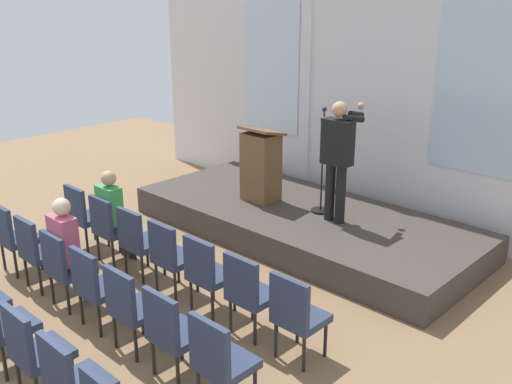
{
  "coord_description": "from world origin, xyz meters",
  "views": [
    {
      "loc": [
        5.05,
        -0.86,
        3.47
      ],
      "look_at": [
        0.18,
        4.27,
        1.03
      ],
      "focal_mm": 40.79,
      "sensor_mm": 36.0,
      "label": 1
    }
  ],
  "objects_px": {
    "chair_r0_c5": "(249,290)",
    "chair_r1_c3": "(95,283)",
    "chair_r0_c3": "(170,254)",
    "chair_r1_c2": "(64,265)",
    "chair_r1_c4": "(131,305)",
    "chair_r1_c5": "(172,329)",
    "audience_r1_c2": "(69,246)",
    "chair_r0_c0": "(84,213)",
    "chair_r0_c1": "(109,225)",
    "audience_r0_c1": "(114,211)",
    "chair_r1_c1": "(37,248)",
    "chair_r2_c5": "(71,380)",
    "lectern": "(261,166)",
    "chair_r1_c0": "(13,234)",
    "chair_r0_c4": "(207,271)",
    "chair_r2_c3": "(1,320)",
    "chair_r1_c6": "(220,358)",
    "chair_r0_c6": "(296,312)",
    "chair_r0_c2": "(138,239)",
    "mic_stand": "(321,190)",
    "speaker": "(338,153)"
  },
  "relations": [
    {
      "from": "chair_r0_c2",
      "to": "chair_r1_c1",
      "type": "relative_size",
      "value": 1.0
    },
    {
      "from": "chair_r0_c3",
      "to": "chair_r0_c6",
      "type": "distance_m",
      "value": 1.94
    },
    {
      "from": "chair_r0_c4",
      "to": "chair_r2_c3",
      "type": "distance_m",
      "value": 2.14
    },
    {
      "from": "audience_r1_c2",
      "to": "chair_r1_c5",
      "type": "xyz_separation_m",
      "value": [
        1.94,
        -0.08,
        -0.2
      ]
    },
    {
      "from": "chair_r0_c1",
      "to": "chair_r1_c3",
      "type": "xyz_separation_m",
      "value": [
        1.29,
        -1.02,
        0.0
      ]
    },
    {
      "from": "chair_r1_c1",
      "to": "chair_r1_c6",
      "type": "xyz_separation_m",
      "value": [
        3.23,
        0.0,
        0.0
      ]
    },
    {
      "from": "mic_stand",
      "to": "chair_r0_c0",
      "type": "bearing_deg",
      "value": -129.93
    },
    {
      "from": "chair_r0_c6",
      "to": "chair_r1_c0",
      "type": "bearing_deg",
      "value": -165.29
    },
    {
      "from": "chair_r1_c2",
      "to": "chair_r0_c5",
      "type": "bearing_deg",
      "value": 27.7
    },
    {
      "from": "mic_stand",
      "to": "chair_r0_c4",
      "type": "relative_size",
      "value": 1.65
    },
    {
      "from": "chair_r0_c1",
      "to": "chair_r1_c1",
      "type": "xyz_separation_m",
      "value": [
        0.0,
        -1.02,
        0.0
      ]
    },
    {
      "from": "chair_r0_c5",
      "to": "lectern",
      "type": "bearing_deg",
      "value": 130.72
    },
    {
      "from": "chair_r0_c0",
      "to": "chair_r2_c5",
      "type": "distance_m",
      "value": 3.82
    },
    {
      "from": "chair_r0_c1",
      "to": "chair_r1_c2",
      "type": "distance_m",
      "value": 1.21
    },
    {
      "from": "chair_r0_c5",
      "to": "chair_r1_c0",
      "type": "bearing_deg",
      "value": -162.51
    },
    {
      "from": "chair_r1_c2",
      "to": "chair_r1_c4",
      "type": "bearing_deg",
      "value": 0.0
    },
    {
      "from": "chair_r0_c0",
      "to": "chair_r0_c4",
      "type": "relative_size",
      "value": 1.0
    },
    {
      "from": "speaker",
      "to": "audience_r0_c1",
      "type": "relative_size",
      "value": 1.32
    },
    {
      "from": "lectern",
      "to": "chair_r0_c0",
      "type": "bearing_deg",
      "value": -116.59
    },
    {
      "from": "audience_r0_c1",
      "to": "chair_r2_c3",
      "type": "distance_m",
      "value": 2.49
    },
    {
      "from": "chair_r1_c6",
      "to": "chair_r1_c3",
      "type": "bearing_deg",
      "value": 180.0
    },
    {
      "from": "audience_r1_c2",
      "to": "chair_r2_c5",
      "type": "height_order",
      "value": "audience_r1_c2"
    },
    {
      "from": "lectern",
      "to": "chair_r1_c3",
      "type": "xyz_separation_m",
      "value": [
        0.75,
        -3.39,
        -0.43
      ]
    },
    {
      "from": "chair_r0_c5",
      "to": "audience_r1_c2",
      "type": "distance_m",
      "value": 2.16
    },
    {
      "from": "chair_r0_c0",
      "to": "chair_r1_c2",
      "type": "bearing_deg",
      "value": -38.23
    },
    {
      "from": "chair_r1_c0",
      "to": "audience_r1_c2",
      "type": "distance_m",
      "value": 1.31
    },
    {
      "from": "lectern",
      "to": "chair_r0_c6",
      "type": "height_order",
      "value": "lectern"
    },
    {
      "from": "chair_r1_c4",
      "to": "chair_r1_c5",
      "type": "height_order",
      "value": "same"
    },
    {
      "from": "chair_r0_c0",
      "to": "chair_r1_c1",
      "type": "relative_size",
      "value": 1.0
    },
    {
      "from": "mic_stand",
      "to": "chair_r0_c1",
      "type": "bearing_deg",
      "value": -120.49
    },
    {
      "from": "chair_r0_c3",
      "to": "chair_r1_c3",
      "type": "xyz_separation_m",
      "value": [
        0.0,
        -1.02,
        0.0
      ]
    },
    {
      "from": "chair_r0_c3",
      "to": "chair_r1_c0",
      "type": "distance_m",
      "value": 2.19
    },
    {
      "from": "chair_r2_c5",
      "to": "chair_r1_c1",
      "type": "bearing_deg",
      "value": 158.5
    },
    {
      "from": "chair_r1_c5",
      "to": "chair_r2_c3",
      "type": "relative_size",
      "value": 1.0
    },
    {
      "from": "chair_r1_c0",
      "to": "audience_r1_c2",
      "type": "xyz_separation_m",
      "value": [
        1.29,
        0.08,
        0.2
      ]
    },
    {
      "from": "speaker",
      "to": "audience_r0_c1",
      "type": "distance_m",
      "value": 3.11
    },
    {
      "from": "chair_r1_c5",
      "to": "chair_r1_c2",
      "type": "bearing_deg",
      "value": 180.0
    },
    {
      "from": "chair_r0_c6",
      "to": "chair_r1_c6",
      "type": "distance_m",
      "value": 1.02
    },
    {
      "from": "chair_r0_c4",
      "to": "mic_stand",
      "type": "bearing_deg",
      "value": 98.87
    },
    {
      "from": "chair_r0_c2",
      "to": "chair_r0_c4",
      "type": "height_order",
      "value": "same"
    },
    {
      "from": "chair_r1_c5",
      "to": "chair_r1_c6",
      "type": "relative_size",
      "value": 1.0
    },
    {
      "from": "chair_r0_c5",
      "to": "chair_r1_c3",
      "type": "xyz_separation_m",
      "value": [
        -1.29,
        -1.02,
        0.0
      ]
    },
    {
      "from": "audience_r0_c1",
      "to": "audience_r1_c2",
      "type": "height_order",
      "value": "audience_r1_c2"
    },
    {
      "from": "audience_r1_c2",
      "to": "chair_r1_c6",
      "type": "relative_size",
      "value": 1.41
    },
    {
      "from": "chair_r0_c1",
      "to": "chair_r2_c5",
      "type": "relative_size",
      "value": 1.0
    },
    {
      "from": "chair_r1_c4",
      "to": "chair_r0_c0",
      "type": "bearing_deg",
      "value": 158.5
    },
    {
      "from": "chair_r0_c2",
      "to": "chair_r1_c0",
      "type": "height_order",
      "value": "same"
    },
    {
      "from": "chair_r0_c0",
      "to": "chair_r0_c1",
      "type": "distance_m",
      "value": 0.65
    },
    {
      "from": "audience_r1_c2",
      "to": "chair_r0_c0",
      "type": "bearing_deg",
      "value": 144.06
    },
    {
      "from": "chair_r0_c6",
      "to": "chair_r2_c3",
      "type": "relative_size",
      "value": 1.0
    }
  ]
}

